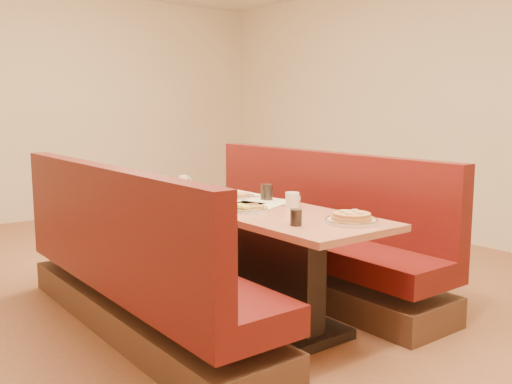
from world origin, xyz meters
TOP-DOWN VIEW (x-y plane):
  - ground at (0.00, 0.00)m, footprint 8.00×8.00m
  - room_envelope at (0.00, 0.00)m, footprint 6.04×8.04m
  - diner_table at (0.00, 0.00)m, footprint 0.70×2.50m
  - booth_left at (-0.73, 0.00)m, footprint 0.55×2.50m
  - booth_right at (0.73, 0.00)m, footprint 0.55×2.50m
  - placemat_near_left at (-0.12, -0.15)m, footprint 0.50×0.43m
  - placemat_near_right at (0.12, -0.21)m, footprint 0.50×0.45m
  - placemat_far_left at (-0.11, 0.71)m, footprint 0.39×0.31m
  - placemat_far_right at (0.12, 0.22)m, footprint 0.45×0.34m
  - pancake_plate at (0.12, -1.02)m, footprint 0.30×0.30m
  - eggs_plate at (-0.12, -0.36)m, footprint 0.26×0.26m
  - extra_plate_mid at (0.15, 0.09)m, footprint 0.21×0.21m
  - extra_plate_far at (-0.14, 0.47)m, footprint 0.24×0.24m
  - coffee_mug_a at (0.20, -0.43)m, footprint 0.13×0.09m
  - coffee_mug_b at (-0.28, 0.28)m, footprint 0.13×0.09m
  - coffee_mug_c at (0.17, 0.91)m, footprint 0.10×0.07m
  - coffee_mug_d at (-0.17, 0.96)m, footprint 0.12×0.09m
  - soda_tumbler_near at (-0.17, -0.88)m, footprint 0.07×0.07m
  - soda_tumbler_mid at (0.23, -0.12)m, footprint 0.08×0.08m

SIDE VIEW (x-z plane):
  - ground at x=0.00m, z-range 0.00..0.00m
  - booth_left at x=-0.73m, z-range -0.16..0.89m
  - booth_right at x=0.73m, z-range -0.16..0.89m
  - diner_table at x=0.00m, z-range 0.00..0.75m
  - placemat_near_left at x=-0.12m, z-range 0.75..0.76m
  - placemat_near_right at x=0.12m, z-range 0.75..0.76m
  - placemat_far_left at x=-0.11m, z-range 0.75..0.76m
  - placemat_far_right at x=0.12m, z-range 0.75..0.76m
  - extra_plate_mid at x=0.15m, z-range 0.74..0.78m
  - eggs_plate at x=-0.12m, z-range 0.74..0.79m
  - extra_plate_far at x=-0.14m, z-range 0.74..0.79m
  - pancake_plate at x=0.12m, z-range 0.74..0.81m
  - coffee_mug_c at x=0.17m, z-range 0.75..0.83m
  - soda_tumbler_near at x=-0.17m, z-range 0.75..0.84m
  - coffee_mug_d at x=-0.17m, z-range 0.75..0.85m
  - coffee_mug_a at x=0.20m, z-range 0.75..0.85m
  - coffee_mug_b at x=-0.28m, z-range 0.75..0.85m
  - soda_tumbler_mid at x=0.23m, z-range 0.75..0.86m
  - room_envelope at x=0.00m, z-range 0.52..3.34m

